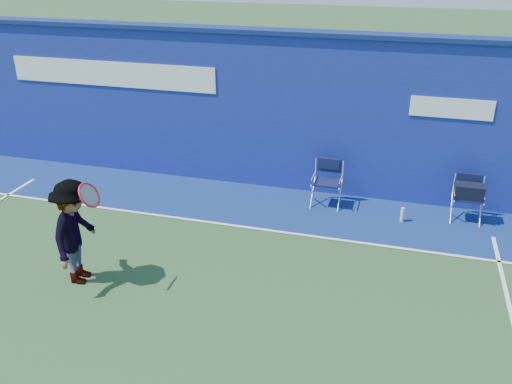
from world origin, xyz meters
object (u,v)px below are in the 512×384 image
(directors_chair_left, at_px, (326,191))
(tennis_player, at_px, (75,232))
(water_bottle, at_px, (402,215))
(directors_chair_right, at_px, (467,203))

(directors_chair_left, height_order, tennis_player, tennis_player)
(water_bottle, relative_size, tennis_player, 0.16)
(directors_chair_left, relative_size, water_bottle, 3.26)
(directors_chair_right, height_order, tennis_player, tennis_player)
(directors_chair_left, height_order, water_bottle, directors_chair_left)
(directors_chair_right, distance_m, water_bottle, 1.15)
(directors_chair_left, distance_m, directors_chair_right, 2.49)
(directors_chair_left, relative_size, directors_chair_right, 1.06)
(directors_chair_left, bearing_deg, tennis_player, -131.59)
(water_bottle, height_order, tennis_player, tennis_player)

